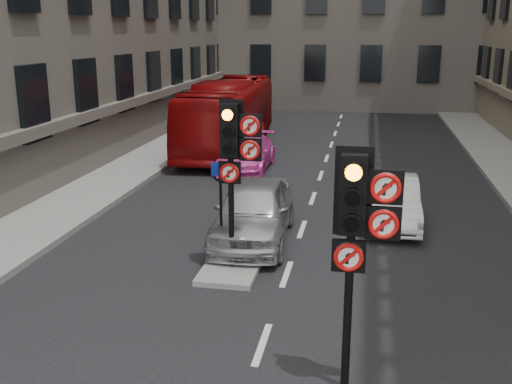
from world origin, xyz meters
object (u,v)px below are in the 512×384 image
(car_silver, at_px, (254,211))
(bus_red, at_px, (229,115))
(signal_near, at_px, (358,221))
(car_white, at_px, (392,200))
(motorcycle, at_px, (358,205))
(info_sign, at_px, (221,196))
(signal_far, at_px, (235,148))
(car_pink, at_px, (247,154))
(motorcyclist, at_px, (366,176))

(car_silver, xyz_separation_m, bus_red, (-3.25, 11.30, 0.72))
(signal_near, xyz_separation_m, car_white, (0.82, 8.02, -1.96))
(car_silver, relative_size, motorcycle, 2.36)
(info_sign, bearing_deg, signal_near, -67.89)
(car_white, bearing_deg, signal_far, -131.45)
(bus_red, bearing_deg, car_pink, -70.02)
(motorcycle, bearing_deg, car_white, 17.66)
(signal_far, relative_size, car_silver, 0.81)
(bus_red, bearing_deg, car_white, -56.74)
(car_white, bearing_deg, car_pink, 131.90)
(car_silver, height_order, bus_red, bus_red)
(signal_near, height_order, car_silver, signal_near)
(car_white, distance_m, info_sign, 5.31)
(signal_far, distance_m, motorcyclist, 6.84)
(car_silver, bearing_deg, signal_near, -69.17)
(motorcycle, bearing_deg, car_pink, 119.21)
(car_pink, xyz_separation_m, info_sign, (1.21, -8.97, 0.92))
(motorcycle, bearing_deg, signal_far, -131.41)
(motorcycle, xyz_separation_m, motorcyclist, (0.18, 2.36, 0.23))
(car_pink, relative_size, motorcyclist, 2.63)
(car_silver, bearing_deg, signal_far, -92.94)
(signal_far, distance_m, car_silver, 2.80)
(car_pink, relative_size, info_sign, 1.91)
(signal_far, bearing_deg, car_pink, 99.89)
(car_silver, height_order, motorcyclist, motorcyclist)
(bus_red, xyz_separation_m, motorcycle, (5.76, -9.68, -0.91))
(car_silver, distance_m, car_white, 3.95)
(car_silver, relative_size, bus_red, 0.42)
(signal_near, bearing_deg, signal_far, 123.02)
(signal_far, height_order, info_sign, signal_far)
(signal_near, xyz_separation_m, motorcyclist, (0.11, 9.98, -1.79))
(signal_far, relative_size, bus_red, 0.34)
(signal_far, height_order, motorcyclist, signal_far)
(car_white, relative_size, info_sign, 1.74)
(signal_near, height_order, signal_far, signal_far)
(bus_red, height_order, motorcycle, bus_red)
(motorcyclist, height_order, info_sign, info_sign)
(car_white, xyz_separation_m, motorcyclist, (-0.70, 1.96, 0.16))
(motorcyclist, bearing_deg, car_silver, 37.37)
(signal_far, bearing_deg, motorcycle, 55.04)
(signal_near, height_order, car_white, signal_near)
(signal_far, bearing_deg, motorcyclist, 65.60)
(signal_near, distance_m, info_sign, 5.52)
(signal_near, distance_m, car_silver, 6.79)
(signal_near, distance_m, motorcyclist, 10.14)
(signal_near, relative_size, motorcyclist, 2.27)
(signal_far, xyz_separation_m, car_pink, (-1.65, 9.45, -2.10))
(signal_near, height_order, motorcycle, signal_near)
(car_white, xyz_separation_m, bus_red, (-6.64, 9.29, 0.85))
(car_pink, height_order, motorcycle, car_pink)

